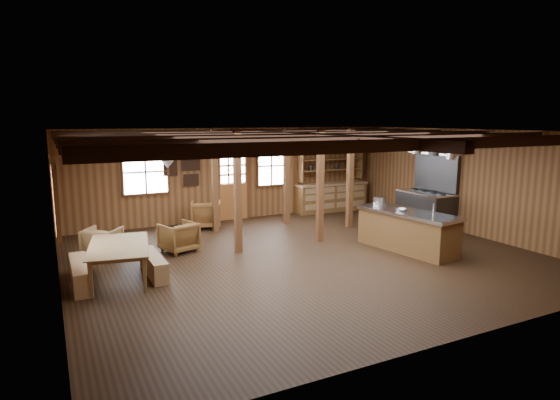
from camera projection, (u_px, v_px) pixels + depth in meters
name	position (u px, v px, depth m)	size (l,w,h in m)	color
room	(305.00, 195.00, 10.31)	(10.04, 9.04, 2.84)	black
ceiling_joists	(302.00, 137.00, 10.25)	(9.80, 8.82, 0.18)	black
timber_posts	(283.00, 183.00, 12.37)	(3.95, 2.35, 2.80)	#4C2615
back_door	(233.00, 191.00, 14.32)	(1.02, 0.08, 2.15)	brown
window_back_left	(145.00, 172.00, 13.06)	(1.32, 0.06, 1.32)	white
window_back_right	(271.00, 166.00, 14.78)	(1.02, 0.06, 1.32)	white
window_left	(55.00, 200.00, 8.53)	(0.14, 1.24, 1.32)	white
notice_boards	(184.00, 169.00, 13.54)	(1.08, 0.03, 0.90)	silver
back_counter	(331.00, 194.00, 15.65)	(2.55, 0.60, 2.45)	brown
pendant_lamps	(191.00, 157.00, 10.05)	(1.86, 2.36, 0.66)	#303032
pot_rack	(408.00, 149.00, 11.89)	(0.34, 3.00, 0.42)	#303032
kitchen_island	(407.00, 230.00, 10.98)	(1.26, 2.61, 1.20)	brown
step_stool	(382.00, 225.00, 12.74)	(0.47, 0.33, 0.42)	brown
commercial_range	(428.00, 203.00, 13.40)	(0.88, 1.73, 2.13)	#303032
dining_table	(122.00, 262.00, 8.99)	(1.95, 1.09, 0.68)	brown
bench_wall	(80.00, 274.00, 8.68)	(0.30, 1.59, 0.44)	brown
bench_aisle	(154.00, 265.00, 9.28)	(0.28, 1.49, 0.41)	brown
armchair_a	(179.00, 237.00, 10.90)	(0.73, 0.76, 0.69)	brown
armchair_b	(206.00, 214.00, 13.31)	(0.81, 0.84, 0.76)	brown
armchair_c	(103.00, 242.00, 10.49)	(0.71, 0.73, 0.67)	olive
counter_pot	(380.00, 201.00, 11.75)	(0.32, 0.32, 0.19)	silver
bowl	(401.00, 210.00, 10.88)	(0.26, 0.26, 0.06)	silver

